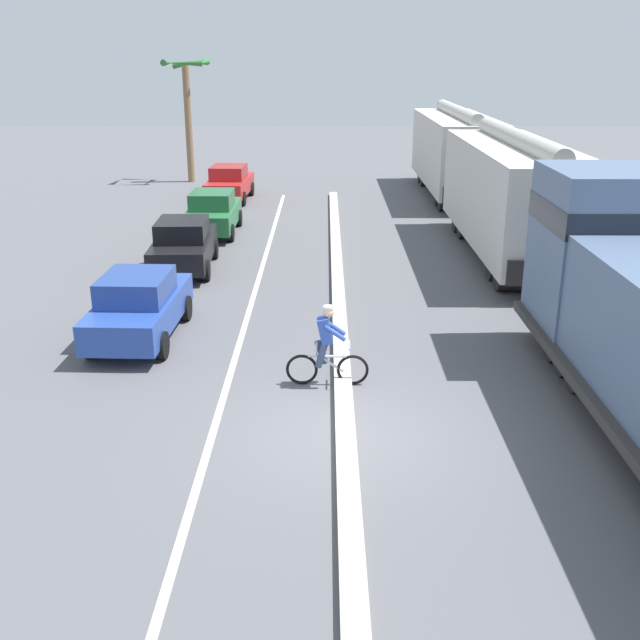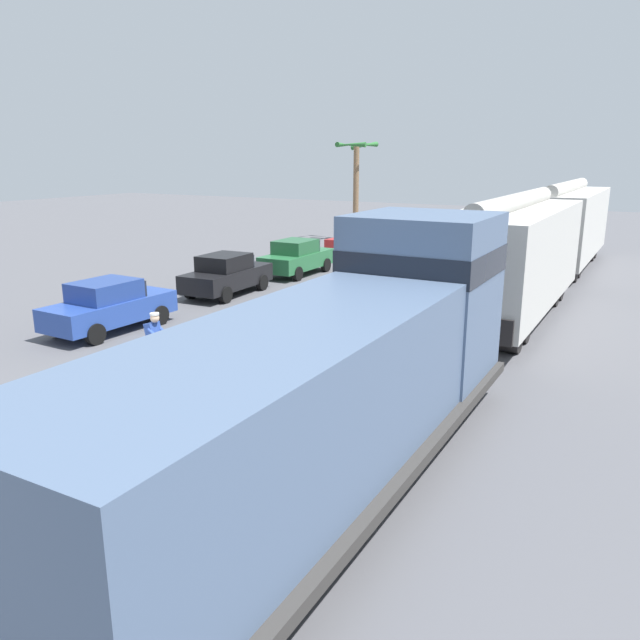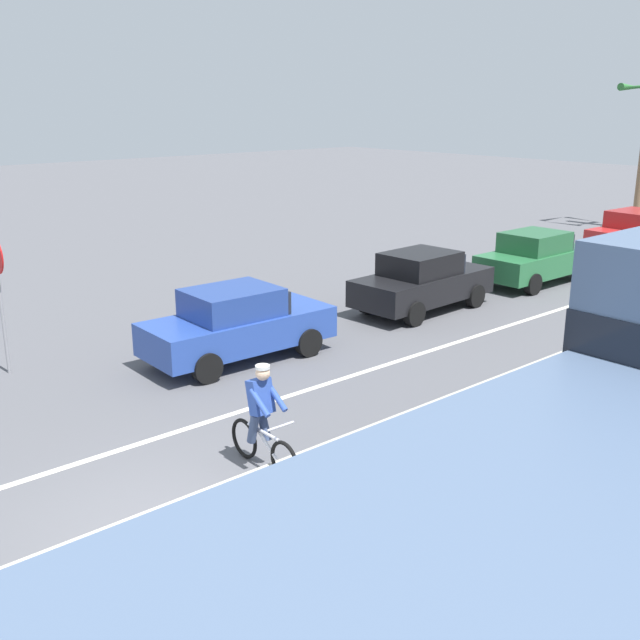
% 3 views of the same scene
% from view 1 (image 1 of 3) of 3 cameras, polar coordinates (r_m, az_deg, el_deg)
% --- Properties ---
extents(ground_plane, '(120.00, 120.00, 0.00)m').
position_cam_1_polar(ground_plane, '(13.70, 1.93, -8.60)').
color(ground_plane, '#56565B').
extents(median_curb, '(0.36, 36.00, 0.16)m').
position_cam_1_polar(median_curb, '(19.17, 1.50, 0.15)').
color(median_curb, '#B2AD9E').
rests_on(median_curb, ground).
extents(lane_stripe, '(0.14, 36.00, 0.01)m').
position_cam_1_polar(lane_stripe, '(19.30, -5.65, -0.05)').
color(lane_stripe, silver).
rests_on(lane_stripe, ground).
extents(hopper_car_lead, '(2.90, 10.60, 4.18)m').
position_cam_1_polar(hopper_car_lead, '(25.63, 14.49, 9.15)').
color(hopper_car_lead, beige).
rests_on(hopper_car_lead, ground).
extents(hopper_car_middle, '(2.90, 10.60, 4.18)m').
position_cam_1_polar(hopper_car_middle, '(36.87, 10.27, 12.51)').
color(hopper_car_middle, silver).
rests_on(hopper_car_middle, ground).
extents(parked_car_blue, '(1.93, 4.25, 1.62)m').
position_cam_1_polar(parked_car_blue, '(18.30, -13.61, 1.06)').
color(parked_car_blue, '#28479E').
rests_on(parked_car_blue, ground).
extents(parked_car_black, '(1.97, 4.27, 1.62)m').
position_cam_1_polar(parked_car_black, '(23.99, -10.35, 5.69)').
color(parked_car_black, black).
rests_on(parked_car_black, ground).
extents(parked_car_green, '(1.85, 4.21, 1.62)m').
position_cam_1_polar(parked_car_green, '(28.79, -8.16, 8.12)').
color(parked_car_green, '#286B3D').
rests_on(parked_car_green, ground).
extents(parked_car_red, '(1.99, 4.28, 1.62)m').
position_cam_1_polar(parked_car_red, '(35.42, -6.92, 10.33)').
color(parked_car_red, red).
rests_on(parked_car_red, ground).
extents(cyclist, '(1.71, 0.48, 1.71)m').
position_cam_1_polar(cyclist, '(15.26, 0.49, -2.13)').
color(cyclist, black).
rests_on(cyclist, ground).
extents(palm_tree_near, '(2.25, 2.29, 6.33)m').
position_cam_1_polar(palm_tree_near, '(40.77, -10.08, 16.55)').
color(palm_tree_near, '#846647').
rests_on(palm_tree_near, ground).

